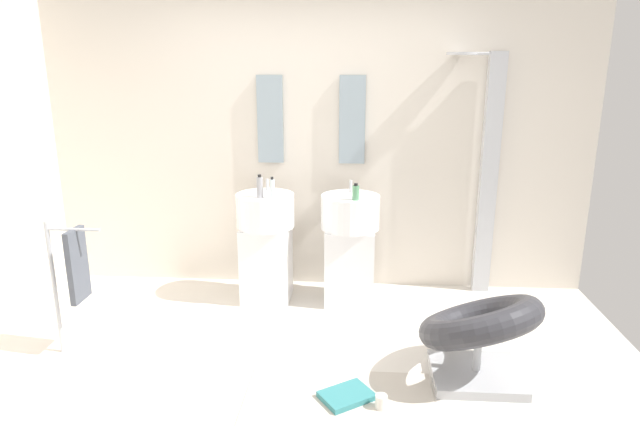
# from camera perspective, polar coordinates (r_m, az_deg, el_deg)

# --- Properties ---
(ground_plane) EXTENTS (4.80, 3.60, 0.04)m
(ground_plane) POSITION_cam_1_polar(r_m,az_deg,el_deg) (3.70, -3.06, -16.95)
(ground_plane) COLOR silver
(rear_partition) EXTENTS (4.80, 0.10, 2.60)m
(rear_partition) POSITION_cam_1_polar(r_m,az_deg,el_deg) (4.81, -0.86, 7.51)
(rear_partition) COLOR beige
(rear_partition) RESTS_ON ground_plane
(pedestal_sink_left) EXTENTS (0.48, 0.48, 1.02)m
(pedestal_sink_left) POSITION_cam_1_polar(r_m,az_deg,el_deg) (4.62, -5.63, -3.14)
(pedestal_sink_left) COLOR white
(pedestal_sink_left) RESTS_ON ground_plane
(pedestal_sink_right) EXTENTS (0.48, 0.48, 1.02)m
(pedestal_sink_right) POSITION_cam_1_polar(r_m,az_deg,el_deg) (4.55, 3.12, -3.35)
(pedestal_sink_right) COLOR white
(pedestal_sink_right) RESTS_ON ground_plane
(vanity_mirror_left) EXTENTS (0.22, 0.03, 0.74)m
(vanity_mirror_left) POSITION_cam_1_polar(r_m,az_deg,el_deg) (4.76, -5.21, 9.69)
(vanity_mirror_left) COLOR #8C9EA8
(vanity_mirror_right) EXTENTS (0.22, 0.03, 0.74)m
(vanity_mirror_right) POSITION_cam_1_polar(r_m,az_deg,el_deg) (4.70, 3.37, 9.65)
(vanity_mirror_right) COLOR #8C9EA8
(shower_column) EXTENTS (0.49, 0.24, 2.05)m
(shower_column) POSITION_cam_1_polar(r_m,az_deg,el_deg) (4.83, 17.04, 4.23)
(shower_column) COLOR #B7BABF
(shower_column) RESTS_ON ground_plane
(lounge_chair) EXTENTS (1.10, 1.10, 0.65)m
(lounge_chair) POSITION_cam_1_polar(r_m,az_deg,el_deg) (3.63, 16.28, -11.52)
(lounge_chair) COLOR #B7BABF
(lounge_chair) RESTS_ON ground_plane
(towel_rack) EXTENTS (0.37, 0.22, 0.95)m
(towel_rack) POSITION_cam_1_polar(r_m,az_deg,el_deg) (4.03, -24.29, -5.25)
(towel_rack) COLOR #B7BABF
(towel_rack) RESTS_ON ground_plane
(area_rug) EXTENTS (1.14, 0.64, 0.01)m
(area_rug) POSITION_cam_1_polar(r_m,az_deg,el_deg) (3.46, 2.00, -18.88)
(area_rug) COLOR beige
(area_rug) RESTS_ON ground_plane
(magazine_teal) EXTENTS (0.37, 0.35, 0.03)m
(magazine_teal) POSITION_cam_1_polar(r_m,az_deg,el_deg) (3.46, 2.79, -18.48)
(magazine_teal) COLOR teal
(magazine_teal) RESTS_ON area_rug
(coffee_mug) EXTENTS (0.07, 0.07, 0.08)m
(coffee_mug) POSITION_cam_1_polar(r_m,az_deg,el_deg) (3.38, 6.40, -18.95)
(coffee_mug) COLOR white
(coffee_mug) RESTS_ON area_rug
(soap_bottle_grey) EXTENTS (0.05, 0.05, 0.18)m
(soap_bottle_grey) POSITION_cam_1_polar(r_m,az_deg,el_deg) (4.37, -6.30, 2.72)
(soap_bottle_grey) COLOR #99999E
(soap_bottle_grey) RESTS_ON pedestal_sink_left
(soap_bottle_green) EXTENTS (0.05, 0.05, 0.13)m
(soap_bottle_green) POSITION_cam_1_polar(r_m,az_deg,el_deg) (4.28, 3.75, 2.15)
(soap_bottle_green) COLOR #59996B
(soap_bottle_green) RESTS_ON pedestal_sink_right
(soap_bottle_clear) EXTENTS (0.04, 0.04, 0.17)m
(soap_bottle_clear) POSITION_cam_1_polar(r_m,az_deg,el_deg) (4.34, -5.00, 2.58)
(soap_bottle_clear) COLOR silver
(soap_bottle_clear) RESTS_ON pedestal_sink_left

